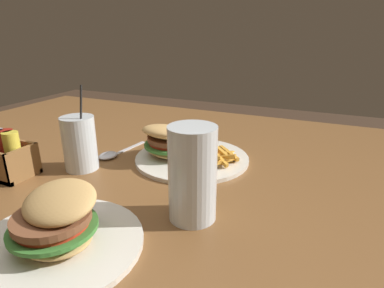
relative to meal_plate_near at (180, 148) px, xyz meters
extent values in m
cube|color=brown|center=(0.06, 0.10, -0.05)|extent=(1.69, 1.26, 0.03)
cylinder|color=brown|center=(0.84, -0.45, -0.43)|extent=(0.07, 0.07, 0.72)
cylinder|color=silver|center=(-0.03, -0.01, -0.03)|extent=(0.29, 0.29, 0.01)
ellipsoid|color=tan|center=(0.03, 0.00, -0.01)|extent=(0.15, 0.13, 0.02)
cylinder|color=#38752D|center=(0.03, 0.00, 0.01)|extent=(0.16, 0.16, 0.01)
cylinder|color=red|center=(0.03, 0.00, 0.01)|extent=(0.13, 0.13, 0.01)
cylinder|color=brown|center=(0.03, 0.00, 0.02)|extent=(0.14, 0.14, 0.01)
ellipsoid|color=tan|center=(0.03, 0.02, 0.05)|extent=(0.15, 0.14, 0.05)
cube|color=gold|center=(-0.12, -0.04, -0.01)|extent=(0.07, 0.06, 0.01)
cube|color=gold|center=(-0.12, -0.05, -0.02)|extent=(0.06, 0.07, 0.01)
cube|color=gold|center=(-0.10, -0.01, 0.00)|extent=(0.09, 0.02, 0.03)
cube|color=gold|center=(-0.04, 0.00, -0.01)|extent=(0.04, 0.06, 0.01)
cube|color=gold|center=(-0.10, 0.01, 0.00)|extent=(0.08, 0.05, 0.04)
cube|color=gold|center=(-0.09, -0.02, 0.01)|extent=(0.07, 0.04, 0.03)
cube|color=gold|center=(-0.11, 0.00, -0.01)|extent=(0.08, 0.02, 0.03)
cube|color=gold|center=(-0.08, 0.02, -0.01)|extent=(0.05, 0.05, 0.02)
cube|color=gold|center=(-0.06, 0.01, -0.01)|extent=(0.04, 0.06, 0.01)
cube|color=gold|center=(-0.09, -0.01, 0.00)|extent=(0.01, 0.06, 0.02)
cube|color=gold|center=(-0.11, -0.05, -0.02)|extent=(0.02, 0.09, 0.03)
cube|color=gold|center=(-0.13, 0.01, -0.01)|extent=(0.04, 0.06, 0.01)
cube|color=gold|center=(-0.10, 0.00, -0.01)|extent=(0.04, 0.08, 0.03)
cube|color=gold|center=(-0.10, 0.02, -0.01)|extent=(0.03, 0.07, 0.02)
cylinder|color=silver|center=(-0.14, 0.24, 0.05)|extent=(0.09, 0.09, 0.17)
cylinder|color=gold|center=(-0.14, 0.24, 0.04)|extent=(0.08, 0.08, 0.15)
cylinder|color=silver|center=(0.20, 0.15, 0.03)|extent=(0.08, 0.08, 0.13)
cylinder|color=#EFA819|center=(0.20, 0.15, 0.02)|extent=(0.07, 0.07, 0.11)
cylinder|color=black|center=(0.18, 0.16, 0.07)|extent=(0.02, 0.03, 0.21)
ellipsoid|color=silver|center=(0.18, 0.07, -0.02)|extent=(0.05, 0.06, 0.02)
cube|color=silver|center=(0.17, -0.01, -0.03)|extent=(0.03, 0.12, 0.00)
cylinder|color=silver|center=(0.02, 0.40, -0.03)|extent=(0.27, 0.27, 0.01)
ellipsoid|color=tan|center=(0.02, 0.40, -0.01)|extent=(0.15, 0.13, 0.02)
cylinder|color=#38752D|center=(0.02, 0.40, 0.01)|extent=(0.16, 0.16, 0.01)
cylinder|color=red|center=(0.02, 0.40, 0.01)|extent=(0.13, 0.13, 0.01)
cylinder|color=brown|center=(0.02, 0.40, 0.02)|extent=(0.14, 0.14, 0.01)
ellipsoid|color=tan|center=(0.02, 0.39, 0.04)|extent=(0.15, 0.14, 0.05)
cube|color=brown|center=(0.32, 0.25, -0.03)|extent=(0.10, 0.09, 0.01)
cube|color=brown|center=(0.27, 0.25, 0.01)|extent=(0.01, 0.09, 0.08)
cube|color=brown|center=(0.32, 0.21, 0.01)|extent=(0.10, 0.01, 0.08)
cylinder|color=gold|center=(0.29, 0.25, 0.03)|extent=(0.03, 0.03, 0.10)
cylinder|color=maroon|center=(0.32, 0.24, 0.03)|extent=(0.03, 0.03, 0.10)
camera|label=1|loc=(-0.34, 0.70, 0.29)|focal=30.00mm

